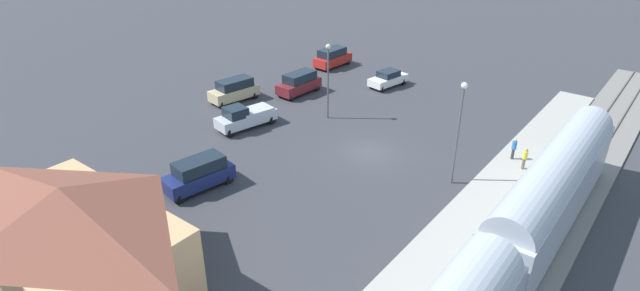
{
  "coord_description": "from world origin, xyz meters",
  "views": [
    {
      "loc": [
        -18.83,
        30.62,
        18.71
      ],
      "look_at": [
        2.64,
        3.05,
        1.0
      ],
      "focal_mm": 28.33,
      "sensor_mm": 36.0,
      "label": 1
    }
  ],
  "objects_px": {
    "sedan_white": "(388,78)",
    "pickup_silver": "(245,117)",
    "pedestrian_waiting_far": "(514,147)",
    "light_pole_near_platform": "(459,122)",
    "suv_navy": "(199,174)",
    "suv_red": "(333,57)",
    "suv_maroon": "(299,83)",
    "station_building": "(70,235)",
    "suv_tan": "(234,90)",
    "pedestrian_on_platform": "(525,157)",
    "light_pole_lot_center": "(328,72)"
  },
  "relations": [
    {
      "from": "suv_red",
      "to": "suv_maroon",
      "type": "height_order",
      "value": "same"
    },
    {
      "from": "pedestrian_waiting_far",
      "to": "sedan_white",
      "type": "relative_size",
      "value": 0.36
    },
    {
      "from": "pedestrian_waiting_far",
      "to": "suv_red",
      "type": "distance_m",
      "value": 27.07
    },
    {
      "from": "suv_tan",
      "to": "pedestrian_waiting_far",
      "type": "bearing_deg",
      "value": -170.87
    },
    {
      "from": "pedestrian_waiting_far",
      "to": "light_pole_near_platform",
      "type": "relative_size",
      "value": 0.23
    },
    {
      "from": "pedestrian_on_platform",
      "to": "pickup_silver",
      "type": "height_order",
      "value": "pickup_silver"
    },
    {
      "from": "pedestrian_on_platform",
      "to": "station_building",
      "type": "bearing_deg",
      "value": 60.8
    },
    {
      "from": "sedan_white",
      "to": "suv_tan",
      "type": "bearing_deg",
      "value": 52.64
    },
    {
      "from": "station_building",
      "to": "suv_navy",
      "type": "distance_m",
      "value": 10.6
    },
    {
      "from": "light_pole_near_platform",
      "to": "pedestrian_on_platform",
      "type": "bearing_deg",
      "value": -126.78
    },
    {
      "from": "suv_red",
      "to": "suv_maroon",
      "type": "xyz_separation_m",
      "value": [
        -2.6,
        9.21,
        0.0
      ]
    },
    {
      "from": "suv_tan",
      "to": "suv_maroon",
      "type": "bearing_deg",
      "value": -124.64
    },
    {
      "from": "sedan_white",
      "to": "suv_navy",
      "type": "bearing_deg",
      "value": 90.68
    },
    {
      "from": "pedestrian_on_platform",
      "to": "suv_red",
      "type": "distance_m",
      "value": 28.55
    },
    {
      "from": "pickup_silver",
      "to": "sedan_white",
      "type": "bearing_deg",
      "value": -104.85
    },
    {
      "from": "light_pole_lot_center",
      "to": "suv_red",
      "type": "bearing_deg",
      "value": -54.99
    },
    {
      "from": "pickup_silver",
      "to": "light_pole_near_platform",
      "type": "relative_size",
      "value": 0.75
    },
    {
      "from": "station_building",
      "to": "pedestrian_waiting_far",
      "type": "height_order",
      "value": "station_building"
    },
    {
      "from": "pedestrian_on_platform",
      "to": "suv_navy",
      "type": "bearing_deg",
      "value": 43.26
    },
    {
      "from": "sedan_white",
      "to": "light_pole_lot_center",
      "type": "relative_size",
      "value": 0.69
    },
    {
      "from": "suv_navy",
      "to": "light_pole_near_platform",
      "type": "bearing_deg",
      "value": -139.96
    },
    {
      "from": "station_building",
      "to": "light_pole_near_platform",
      "type": "bearing_deg",
      "value": -117.4
    },
    {
      "from": "pedestrian_waiting_far",
      "to": "suv_maroon",
      "type": "xyz_separation_m",
      "value": [
        22.36,
        -1.25,
        -0.13
      ]
    },
    {
      "from": "pedestrian_on_platform",
      "to": "light_pole_near_platform",
      "type": "bearing_deg",
      "value": 53.22
    },
    {
      "from": "suv_red",
      "to": "station_building",
      "type": "bearing_deg",
      "value": 106.85
    },
    {
      "from": "suv_navy",
      "to": "light_pole_near_platform",
      "type": "relative_size",
      "value": 0.68
    },
    {
      "from": "sedan_white",
      "to": "pickup_silver",
      "type": "distance_m",
      "value": 17.33
    },
    {
      "from": "pedestrian_on_platform",
      "to": "suv_tan",
      "type": "height_order",
      "value": "suv_tan"
    },
    {
      "from": "station_building",
      "to": "pedestrian_on_platform",
      "type": "distance_m",
      "value": 30.13
    },
    {
      "from": "pedestrian_on_platform",
      "to": "light_pole_lot_center",
      "type": "distance_m",
      "value": 17.73
    },
    {
      "from": "suv_red",
      "to": "suv_maroon",
      "type": "relative_size",
      "value": 1.0
    },
    {
      "from": "sedan_white",
      "to": "suv_navy",
      "type": "distance_m",
      "value": 25.88
    },
    {
      "from": "station_building",
      "to": "suv_navy",
      "type": "relative_size",
      "value": 2.45
    },
    {
      "from": "station_building",
      "to": "sedan_white",
      "type": "relative_size",
      "value": 2.66
    },
    {
      "from": "suv_red",
      "to": "suv_tan",
      "type": "bearing_deg",
      "value": 85.46
    },
    {
      "from": "suv_maroon",
      "to": "sedan_white",
      "type": "bearing_deg",
      "value": -129.24
    },
    {
      "from": "suv_red",
      "to": "pedestrian_waiting_far",
      "type": "bearing_deg",
      "value": 157.25
    },
    {
      "from": "suv_tan",
      "to": "suv_red",
      "type": "bearing_deg",
      "value": -94.54
    },
    {
      "from": "pedestrian_on_platform",
      "to": "sedan_white",
      "type": "distance_m",
      "value": 19.98
    },
    {
      "from": "station_building",
      "to": "suv_tan",
      "type": "height_order",
      "value": "station_building"
    },
    {
      "from": "suv_navy",
      "to": "light_pole_near_platform",
      "type": "height_order",
      "value": "light_pole_near_platform"
    },
    {
      "from": "suv_tan",
      "to": "light_pole_near_platform",
      "type": "bearing_deg",
      "value": 176.37
    },
    {
      "from": "pedestrian_on_platform",
      "to": "suv_tan",
      "type": "xyz_separation_m",
      "value": [
        27.28,
        3.14,
        -0.13
      ]
    },
    {
      "from": "pedestrian_waiting_far",
      "to": "suv_red",
      "type": "relative_size",
      "value": 0.34
    },
    {
      "from": "suv_maroon",
      "to": "sedan_white",
      "type": "height_order",
      "value": "suv_maroon"
    },
    {
      "from": "station_building",
      "to": "pickup_silver",
      "type": "height_order",
      "value": "station_building"
    },
    {
      "from": "suv_red",
      "to": "suv_maroon",
      "type": "distance_m",
      "value": 9.57
    },
    {
      "from": "suv_red",
      "to": "suv_navy",
      "type": "bearing_deg",
      "value": 108.01
    },
    {
      "from": "suv_red",
      "to": "suv_tan",
      "type": "relative_size",
      "value": 0.97
    },
    {
      "from": "pedestrian_waiting_far",
      "to": "light_pole_near_platform",
      "type": "height_order",
      "value": "light_pole_near_platform"
    }
  ]
}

